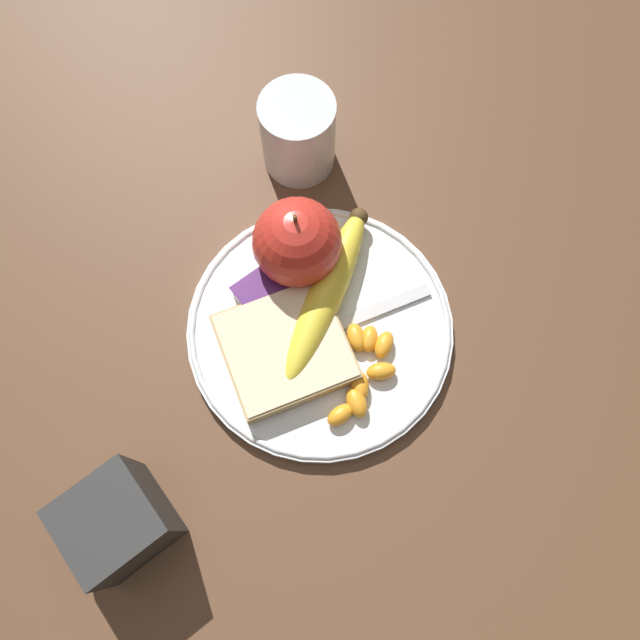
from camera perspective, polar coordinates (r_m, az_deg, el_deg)
name	(u,v)px	position (r m, az deg, el deg)	size (l,w,h in m)	color
ground_plane	(320,331)	(0.60, 0.00, -0.97)	(3.00, 3.00, 0.00)	brown
plate	(320,328)	(0.60, 0.00, -0.74)	(0.25, 0.25, 0.01)	silver
juice_glass	(298,135)	(0.66, -2.01, 16.53)	(0.08, 0.08, 0.09)	silver
apple	(297,242)	(0.58, -2.11, 7.10)	(0.08, 0.08, 0.09)	red
banana	(327,293)	(0.59, 0.62, 2.51)	(0.18, 0.12, 0.03)	yellow
bread_slice	(284,346)	(0.58, -3.33, -2.43)	(0.14, 0.13, 0.02)	tan
fork	(336,326)	(0.59, 1.47, -0.57)	(0.16, 0.06, 0.00)	silver
jam_packet	(264,293)	(0.60, -5.12, 2.51)	(0.05, 0.04, 0.02)	white
orange_segment_0	(384,345)	(0.58, 5.87, -2.25)	(0.03, 0.03, 0.02)	orange
orange_segment_1	(356,337)	(0.58, 3.34, -1.60)	(0.03, 0.03, 0.02)	orange
orange_segment_2	(369,339)	(0.58, 4.53, -1.74)	(0.03, 0.03, 0.01)	orange
orange_segment_3	(321,347)	(0.58, 0.13, -2.48)	(0.03, 0.02, 0.02)	orange
orange_segment_4	(381,371)	(0.58, 5.61, -4.69)	(0.03, 0.03, 0.02)	orange
orange_segment_5	(360,386)	(0.57, 3.68, -6.08)	(0.03, 0.03, 0.02)	orange
orange_segment_6	(337,375)	(0.57, 1.58, -5.06)	(0.03, 0.03, 0.02)	orange
orange_segment_7	(312,382)	(0.57, -0.72, -5.73)	(0.04, 0.03, 0.02)	orange
orange_segment_8	(357,402)	(0.57, 3.36, -7.51)	(0.03, 0.03, 0.02)	orange
orange_segment_9	(340,415)	(0.57, 1.87, -8.65)	(0.03, 0.02, 0.01)	orange
condiment_caddy	(118,522)	(0.56, -17.97, -17.17)	(0.07, 0.07, 0.08)	#2D2D2D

